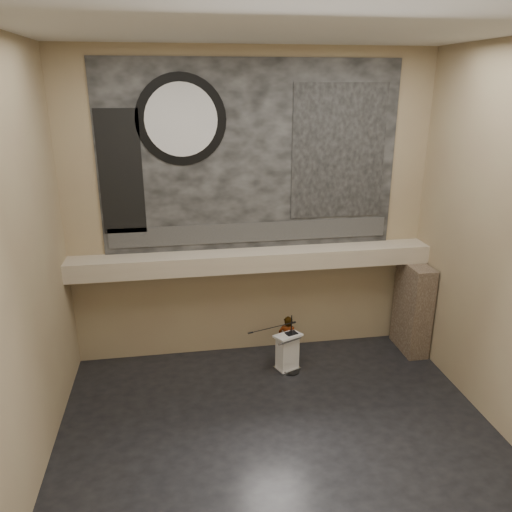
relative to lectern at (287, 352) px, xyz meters
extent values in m
plane|color=black|center=(-0.78, -2.59, -0.55)|extent=(10.00, 10.00, 0.00)
plane|color=silver|center=(-0.78, -2.59, 7.95)|extent=(10.00, 10.00, 0.00)
cube|color=#91795C|center=(-0.78, 1.41, 3.70)|extent=(10.00, 0.02, 8.50)
cube|color=#91795C|center=(-0.78, -6.59, 3.70)|extent=(10.00, 0.02, 8.50)
cube|color=#91795C|center=(-5.78, -2.59, 3.70)|extent=(0.02, 8.00, 8.50)
cube|color=#91795C|center=(4.22, -2.59, 3.70)|extent=(0.02, 8.00, 8.50)
cube|color=tan|center=(-0.78, 1.01, 2.40)|extent=(10.00, 0.80, 0.50)
cylinder|color=#B2893D|center=(-2.38, 0.96, 2.12)|extent=(0.04, 0.04, 0.06)
cylinder|color=#B2893D|center=(1.12, 0.96, 2.12)|extent=(0.04, 0.04, 0.06)
cube|color=black|center=(-0.78, 1.38, 5.15)|extent=(8.00, 0.05, 5.00)
cube|color=#303030|center=(-0.78, 1.34, 3.10)|extent=(7.76, 0.02, 0.55)
cylinder|color=black|center=(-2.58, 1.34, 6.15)|extent=(2.30, 0.02, 2.30)
cylinder|color=silver|center=(-2.58, 1.32, 6.15)|extent=(1.84, 0.02, 1.84)
cube|color=black|center=(1.62, 1.34, 5.25)|extent=(2.60, 0.02, 3.60)
cube|color=black|center=(-4.18, 1.34, 4.85)|extent=(1.10, 0.02, 3.20)
cube|color=#45362A|center=(3.87, 0.56, 0.80)|extent=(0.60, 1.40, 2.70)
cube|color=silver|center=(0.00, 0.00, -0.51)|extent=(0.76, 0.68, 0.08)
cube|color=silver|center=(0.00, 0.00, 0.01)|extent=(0.65, 0.56, 0.96)
cube|color=silver|center=(0.00, -0.02, 0.52)|extent=(0.83, 0.73, 0.13)
cube|color=black|center=(0.10, 0.01, 0.56)|extent=(0.37, 0.33, 0.04)
cube|color=silver|center=(-0.07, -0.04, 0.55)|extent=(0.30, 0.36, 0.00)
imported|color=silver|center=(0.09, 0.39, 0.17)|extent=(0.62, 0.51, 1.44)
cylinder|color=black|center=(0.08, -0.09, -0.54)|extent=(0.52, 0.52, 0.02)
cylinder|color=black|center=(0.08, -0.09, 0.30)|extent=(0.03, 0.03, 1.71)
cylinder|color=black|center=(-0.51, -0.28, 0.93)|extent=(1.31, 0.43, 0.02)
camera|label=1|loc=(-2.83, -11.83, 7.03)|focal=35.00mm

